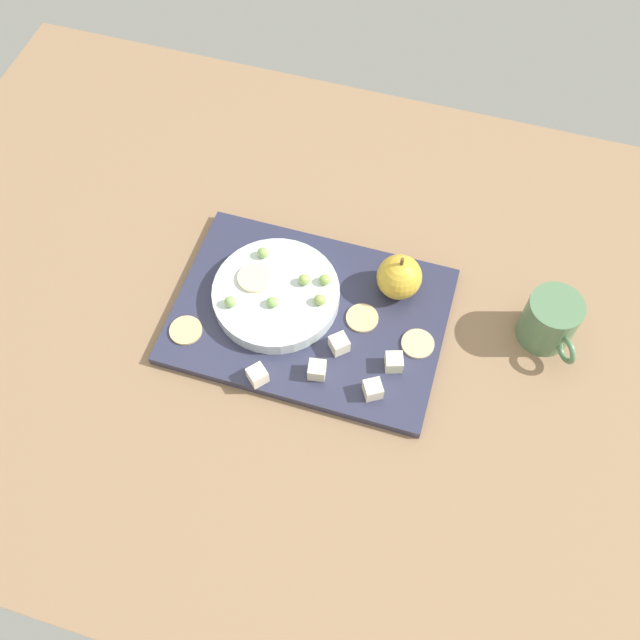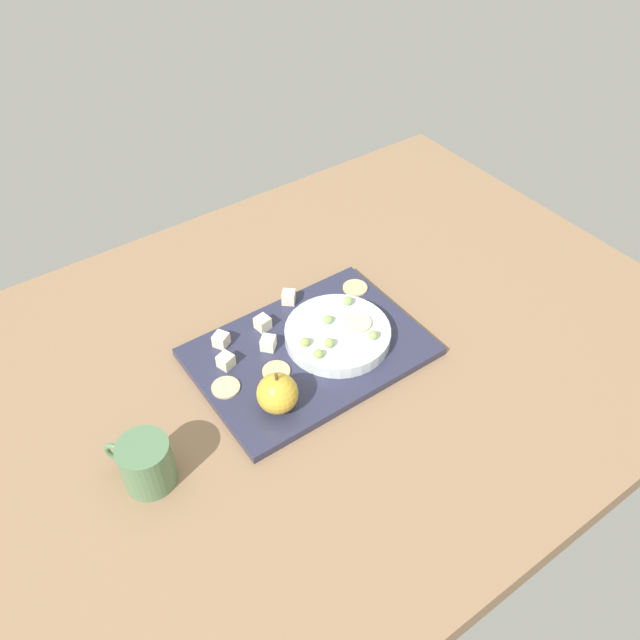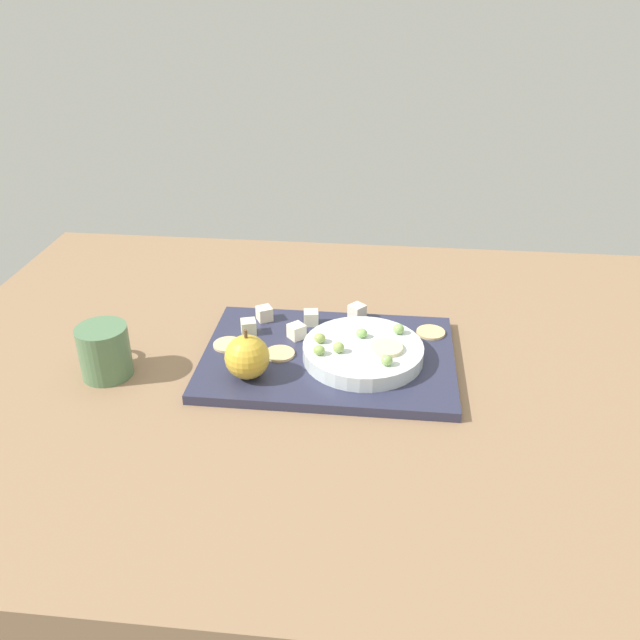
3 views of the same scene
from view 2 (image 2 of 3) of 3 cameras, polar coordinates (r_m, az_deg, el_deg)
The scene contains 21 objects.
table at distance 113.70cm, azimuth -0.20°, elevation -3.51°, with size 133.19×95.89×4.63cm, color #8F6E4F.
platter at distance 111.01cm, azimuth -1.07°, elevation -2.70°, with size 38.50×26.99×1.51cm, color #2D2F49.
serving_dish at distance 111.04cm, azimuth 1.56°, elevation -1.27°, with size 18.30×18.30×2.33cm, color silver.
apple_whole at distance 99.67cm, azimuth -3.78°, elevation -6.49°, with size 6.53×6.53×6.53cm, color gold.
apple_stem at distance 96.73cm, azimuth -3.89°, elevation -5.03°, with size 0.50×0.50×1.20cm, color brown.
cheese_cube_0 at distance 109.88cm, azimuth -4.61°, elevation -2.04°, with size 2.34×2.34×2.34cm, color #F9ECCD.
cheese_cube_1 at distance 111.35cm, azimuth -8.74°, elevation -1.74°, with size 2.34×2.34×2.34cm, color #F5E3C7.
cheese_cube_2 at distance 113.41cm, azimuth -5.10°, elevation -0.27°, with size 2.34×2.34×2.34cm, color #EEE5C2.
cheese_cube_3 at distance 118.07cm, azimuth -2.79°, elevation 2.03°, with size 2.34×2.34×2.34cm, color #F1E3CC.
cheese_cube_4 at distance 107.84cm, azimuth -8.33°, elevation -3.60°, with size 2.34×2.34×2.34cm, color #EEEEC3.
cracker_0 at distance 106.72cm, azimuth -3.89°, elevation -4.54°, with size 4.63×4.63×0.40cm, color #DDB87F.
cracker_1 at distance 121.53cm, azimuth 3.12°, elevation 2.86°, with size 4.63×4.63×0.40cm, color #E4C180.
cracker_2 at distance 105.32cm, azimuth -8.33°, elevation -5.92°, with size 4.63×4.63×0.40cm, color #D2B78B.
grape_0 at distance 110.93cm, azimuth 0.69°, elevation 0.05°, with size 1.74×1.56×1.40cm, color #8BC263.
grape_1 at distance 114.36cm, azimuth 2.48°, elevation 1.70°, with size 1.74×1.56×1.61cm, color #8BBA63.
grape_2 at distance 107.10cm, azimuth -1.32°, elevation -1.95°, with size 1.74×1.56×1.46cm, color #96AC54.
grape_3 at distance 105.25cm, azimuth -0.13°, elevation -3.00°, with size 1.74×1.56×1.42cm, color #8EB356.
grape_4 at distance 108.50cm, azimuth 4.72°, elevation -1.33°, with size 1.74×1.56×1.57cm, color #8CB75F.
grape_5 at distance 106.79cm, azimuth 0.78°, elevation -2.05°, with size 1.74×1.56×1.62cm, color #9AB85C.
apple_slice_0 at distance 111.05cm, azimuth 3.30°, elevation -0.27°, with size 4.86×4.86×0.60cm, color beige.
cup at distance 96.06cm, azimuth -15.14°, elevation -12.13°, with size 8.02×9.73×8.04cm.
Camera 2 is at (-44.06, -62.97, 86.11)cm, focal length 36.19 mm.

